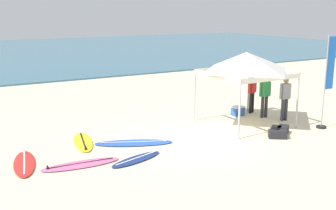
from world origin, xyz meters
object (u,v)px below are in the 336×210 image
at_px(surfboard_pink, 80,164).
at_px(person_red, 252,90).
at_px(surfboard_yellow, 83,142).
at_px(surfboard_red, 24,163).
at_px(person_grey, 285,96).
at_px(surfboard_blue, 134,143).
at_px(gear_bag_near_tent, 276,131).
at_px(person_green, 265,94).
at_px(surfboard_navy, 137,159).
at_px(gear_bag_on_sand, 278,134).
at_px(cooler_box, 238,111).
at_px(canopy_tent, 246,62).
at_px(gear_bag_by_pole, 283,130).
at_px(banner_flag, 327,86).

height_order(surfboard_pink, person_red, person_red).
bearing_deg(surfboard_yellow, person_red, 2.75).
height_order(surfboard_red, person_grey, person_grey).
xyz_separation_m(surfboard_blue, gear_bag_near_tent, (4.73, -1.57, 0.10)).
bearing_deg(person_green, person_red, 85.79).
bearing_deg(person_grey, gear_bag_near_tent, -142.45).
bearing_deg(person_grey, surfboard_navy, -171.06).
height_order(surfboard_pink, gear_bag_on_sand, gear_bag_on_sand).
height_order(surfboard_red, cooler_box, cooler_box).
distance_m(canopy_tent, surfboard_yellow, 6.56).
relative_size(surfboard_pink, surfboard_yellow, 1.01).
height_order(gear_bag_on_sand, cooler_box, cooler_box).
xyz_separation_m(canopy_tent, person_red, (1.42, 1.20, -1.40)).
xyz_separation_m(person_red, cooler_box, (-0.78, -0.07, -0.79)).
relative_size(surfboard_yellow, cooler_box, 4.46).
xyz_separation_m(surfboard_red, person_green, (9.51, 0.57, 0.95)).
height_order(surfboard_yellow, gear_bag_by_pole, gear_bag_by_pole).
height_order(canopy_tent, surfboard_pink, canopy_tent).
bearing_deg(cooler_box, person_green, -47.23).
distance_m(surfboard_navy, person_grey, 7.09).
relative_size(canopy_tent, banner_flag, 0.83).
distance_m(surfboard_pink, person_green, 8.33).
bearing_deg(gear_bag_by_pole, surfboard_blue, 162.41).
height_order(surfboard_red, surfboard_blue, same).
distance_m(surfboard_pink, gear_bag_on_sand, 6.70).
distance_m(surfboard_navy, gear_bag_on_sand, 5.11).
distance_m(person_green, banner_flag, 2.46).
height_order(gear_bag_near_tent, gear_bag_by_pole, same).
xyz_separation_m(surfboard_pink, surfboard_navy, (1.56, -0.41, 0.00)).
height_order(person_grey, gear_bag_by_pole, person_grey).
height_order(surfboard_pink, person_grey, person_grey).
distance_m(surfboard_red, gear_bag_near_tent, 8.34).
distance_m(surfboard_yellow, gear_bag_on_sand, 6.55).
bearing_deg(canopy_tent, surfboard_pink, -170.98).
bearing_deg(surfboard_blue, surfboard_pink, -154.98).
xyz_separation_m(canopy_tent, surfboard_red, (-8.15, -0.21, -2.35)).
distance_m(canopy_tent, surfboard_pink, 7.27).
distance_m(canopy_tent, person_grey, 2.24).
xyz_separation_m(canopy_tent, surfboard_yellow, (-6.07, 0.84, -2.35)).
bearing_deg(gear_bag_by_pole, cooler_box, 84.52).
distance_m(surfboard_red, banner_flag, 10.65).
bearing_deg(banner_flag, surfboard_navy, 177.19).
height_order(surfboard_yellow, cooler_box, cooler_box).
bearing_deg(surfboard_blue, person_green, 4.24).
bearing_deg(cooler_box, gear_bag_on_sand, -104.42).
distance_m(person_grey, cooler_box, 2.02).
distance_m(surfboard_red, person_grey, 9.90).
bearing_deg(person_grey, cooler_box, 124.72).
bearing_deg(cooler_box, surfboard_pink, -163.43).
xyz_separation_m(banner_flag, gear_bag_near_tent, (-2.19, 0.20, -1.43)).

